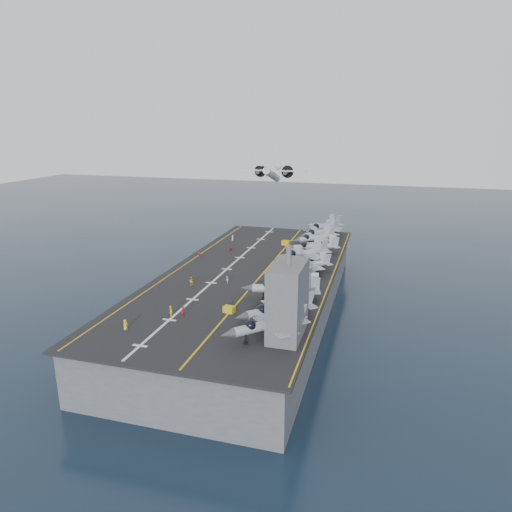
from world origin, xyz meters
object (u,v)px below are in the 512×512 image
(fighter_jet_0, at_px, (269,323))
(tow_cart_a, at_px, (229,309))
(island_superstructure, at_px, (288,291))
(transport_plane, at_px, (272,175))

(fighter_jet_0, height_order, tow_cart_a, fighter_jet_0)
(island_superstructure, height_order, transport_plane, transport_plane)
(transport_plane, bearing_deg, tow_cart_a, -80.99)
(fighter_jet_0, bearing_deg, transport_plane, 103.87)
(island_superstructure, bearing_deg, tow_cart_a, 153.43)
(tow_cart_a, bearing_deg, transport_plane, 99.01)
(island_superstructure, relative_size, fighter_jet_0, 0.86)
(island_superstructure, distance_m, tow_cart_a, 15.14)
(fighter_jet_0, relative_size, transport_plane, 0.71)
(fighter_jet_0, xyz_separation_m, transport_plane, (-22.88, 92.66, 13.12))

